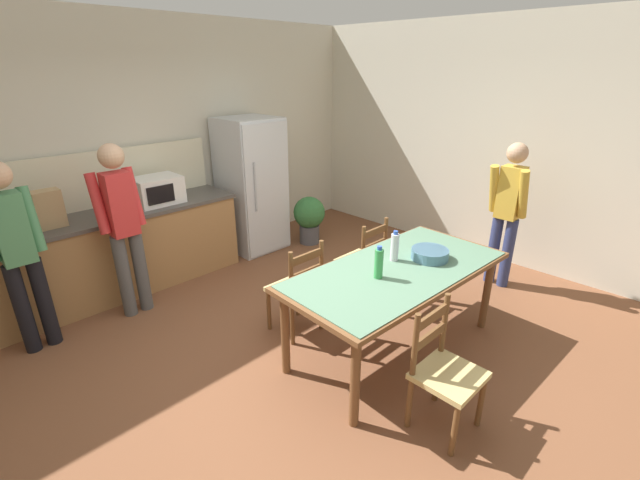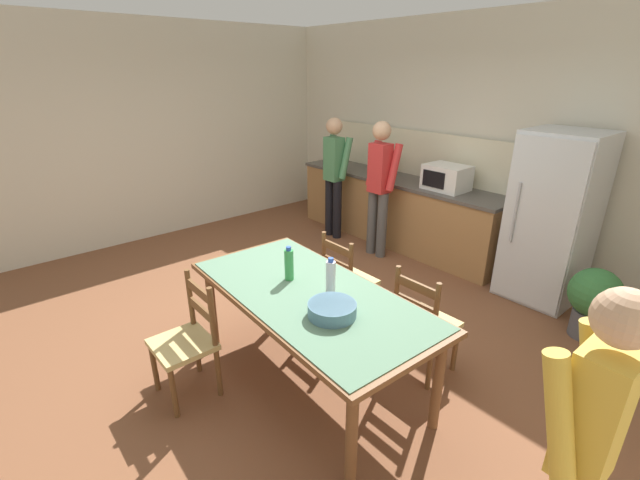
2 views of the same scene
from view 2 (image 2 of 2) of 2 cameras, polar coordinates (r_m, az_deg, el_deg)
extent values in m
plane|color=brown|center=(4.26, -1.59, -10.55)|extent=(8.32, 8.32, 0.00)
cube|color=beige|center=(5.71, 19.94, 12.28)|extent=(6.52, 0.12, 2.90)
cube|color=beige|center=(6.51, -20.67, 13.25)|extent=(0.12, 5.20, 2.90)
cube|color=#9E7042|center=(6.04, 10.03, 3.78)|extent=(3.12, 0.62, 0.87)
cube|color=#4C4742|center=(5.92, 10.32, 7.96)|extent=(3.16, 0.66, 0.04)
cube|color=#B7BCC1|center=(6.37, 5.41, 9.25)|extent=(0.52, 0.38, 0.02)
cube|color=beige|center=(6.09, 12.43, 11.29)|extent=(3.12, 0.03, 0.60)
cube|color=silver|center=(4.92, 28.56, 2.54)|extent=(0.71, 0.68, 1.75)
cube|color=silver|center=(4.61, 26.91, 1.64)|extent=(0.68, 0.02, 1.68)
cylinder|color=#A5AAB2|center=(4.64, 24.61, 3.31)|extent=(0.02, 0.02, 0.61)
cube|color=white|center=(5.43, 16.53, 8.00)|extent=(0.50, 0.38, 0.30)
cube|color=black|center=(5.30, 14.89, 7.83)|extent=(0.30, 0.01, 0.19)
cube|color=tan|center=(6.05, 7.97, 10.35)|extent=(0.24, 0.16, 0.36)
cylinder|color=brown|center=(3.85, -14.21, -8.68)|extent=(0.07, 0.07, 0.74)
cylinder|color=brown|center=(2.63, 4.21, -25.13)|extent=(0.07, 0.07, 0.74)
cylinder|color=brown|center=(4.16, -4.64, -5.61)|extent=(0.07, 0.07, 0.74)
cylinder|color=brown|center=(3.06, 15.43, -17.92)|extent=(0.07, 0.07, 0.74)
cube|color=brown|center=(3.13, -1.48, -7.35)|extent=(2.05, 1.05, 0.04)
cube|color=#567A60|center=(3.12, -1.49, -6.97)|extent=(1.97, 1.01, 0.01)
cylinder|color=green|center=(3.24, -4.15, -3.34)|extent=(0.07, 0.07, 0.24)
cylinder|color=#2D51B2|center=(3.19, -4.21, -1.14)|extent=(0.04, 0.04, 0.03)
cylinder|color=silver|center=(3.05, 1.43, -4.98)|extent=(0.07, 0.07, 0.24)
cylinder|color=#2D51B2|center=(2.99, 1.46, -2.68)|extent=(0.04, 0.04, 0.03)
cylinder|color=slate|center=(2.81, 1.62, -9.26)|extent=(0.32, 0.32, 0.09)
cylinder|color=slate|center=(2.80, 1.63, -8.65)|extent=(0.31, 0.31, 0.02)
cylinder|color=brown|center=(3.57, -21.20, -15.54)|extent=(0.04, 0.04, 0.41)
cylinder|color=brown|center=(3.29, -18.92, -18.76)|extent=(0.04, 0.04, 0.41)
cylinder|color=brown|center=(3.65, -16.08, -13.84)|extent=(0.04, 0.04, 0.41)
cylinder|color=brown|center=(3.38, -13.40, -16.78)|extent=(0.04, 0.04, 0.41)
cube|color=tan|center=(3.34, -17.86, -13.12)|extent=(0.42, 0.40, 0.04)
cylinder|color=brown|center=(3.40, -16.92, -7.31)|extent=(0.04, 0.04, 0.46)
cylinder|color=brown|center=(3.11, -14.17, -9.92)|extent=(0.04, 0.04, 0.46)
cube|color=brown|center=(3.19, -15.84, -6.56)|extent=(0.36, 0.03, 0.07)
cube|color=brown|center=(3.27, -15.57, -8.91)|extent=(0.36, 0.03, 0.07)
cylinder|color=brown|center=(4.15, 7.38, -8.36)|extent=(0.04, 0.04, 0.41)
cylinder|color=brown|center=(4.37, 3.93, -6.57)|extent=(0.04, 0.04, 0.41)
cylinder|color=brown|center=(3.94, 3.92, -10.01)|extent=(0.04, 0.04, 0.41)
cylinder|color=brown|center=(4.17, 0.50, -8.01)|extent=(0.04, 0.04, 0.41)
cube|color=tan|center=(4.04, 4.01, -5.45)|extent=(0.43, 0.41, 0.04)
cylinder|color=brown|center=(3.71, 4.11, -3.78)|extent=(0.04, 0.04, 0.46)
cylinder|color=brown|center=(3.95, 0.52, -2.04)|extent=(0.04, 0.04, 0.46)
cube|color=brown|center=(3.78, 2.29, -1.11)|extent=(0.36, 0.03, 0.07)
cube|color=brown|center=(3.84, 2.25, -3.20)|extent=(0.36, 0.03, 0.07)
cylinder|color=brown|center=(3.69, 17.58, -13.63)|extent=(0.04, 0.04, 0.41)
cylinder|color=brown|center=(3.84, 13.00, -11.51)|extent=(0.04, 0.04, 0.41)
cylinder|color=brown|center=(3.45, 14.40, -16.03)|extent=(0.04, 0.04, 0.41)
cylinder|color=brown|center=(3.61, 9.66, -13.60)|extent=(0.04, 0.04, 0.41)
cube|color=tan|center=(3.52, 13.99, -10.66)|extent=(0.42, 0.40, 0.04)
cylinder|color=brown|center=(3.18, 15.21, -9.25)|extent=(0.04, 0.04, 0.46)
cylinder|color=brown|center=(3.36, 10.17, -6.99)|extent=(0.04, 0.04, 0.46)
cube|color=brown|center=(3.21, 12.80, -6.10)|extent=(0.36, 0.02, 0.07)
cube|color=brown|center=(3.28, 12.58, -8.45)|extent=(0.36, 0.02, 0.07)
cylinder|color=black|center=(6.19, 1.27, 4.40)|extent=(0.12, 0.12, 0.83)
cylinder|color=black|center=(6.08, 2.31, 4.04)|extent=(0.12, 0.12, 0.83)
cube|color=#478456|center=(5.96, 1.86, 10.74)|extent=(0.23, 0.19, 0.59)
sphere|color=tan|center=(5.89, 1.92, 14.95)|extent=(0.22, 0.22, 0.22)
cylinder|color=#478456|center=(6.12, 1.29, 11.29)|extent=(0.09, 0.22, 0.56)
cylinder|color=#478456|center=(5.88, 3.45, 10.82)|extent=(0.09, 0.22, 0.56)
cylinder|color=#4C4C4C|center=(5.60, 6.97, 2.39)|extent=(0.13, 0.13, 0.85)
cylinder|color=#4C4C4C|center=(5.50, 8.25, 1.94)|extent=(0.13, 0.13, 0.85)
cube|color=red|center=(5.35, 7.99, 9.47)|extent=(0.24, 0.19, 0.60)
sphere|color=tan|center=(5.27, 8.26, 14.23)|extent=(0.23, 0.23, 0.23)
cylinder|color=red|center=(5.50, 7.18, 10.14)|extent=(0.10, 0.23, 0.57)
cylinder|color=red|center=(5.29, 9.87, 9.51)|extent=(0.10, 0.23, 0.57)
cube|color=gold|center=(2.01, 32.77, -19.05)|extent=(0.19, 0.23, 0.57)
sphere|color=tan|center=(1.79, 35.56, -8.47)|extent=(0.21, 0.21, 0.21)
cylinder|color=gold|center=(1.89, 29.31, -20.24)|extent=(0.22, 0.09, 0.54)
cylinder|color=gold|center=(2.13, 32.71, -15.70)|extent=(0.22, 0.09, 0.54)
cylinder|color=#4C4C51|center=(4.65, 32.03, -9.40)|extent=(0.28, 0.28, 0.26)
sphere|color=#337038|center=(4.51, 32.83, -5.92)|extent=(0.44, 0.44, 0.44)
camera|label=1|loc=(4.84, -43.86, 16.89)|focal=24.00mm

